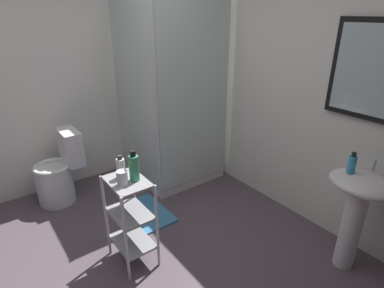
% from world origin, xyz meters
% --- Properties ---
extents(wall_back, '(4.20, 0.14, 2.50)m').
position_xyz_m(wall_back, '(0.01, 1.85, 1.25)').
color(wall_back, white).
rests_on(wall_back, ground_plane).
extents(wall_left, '(0.10, 4.20, 2.50)m').
position_xyz_m(wall_left, '(-1.85, 0.00, 1.25)').
color(wall_left, white).
rests_on(wall_left, ground_plane).
extents(shower_stall, '(0.92, 0.92, 2.00)m').
position_xyz_m(shower_stall, '(-1.20, 1.18, 0.46)').
color(shower_stall, white).
rests_on(shower_stall, ground_plane).
extents(pedestal_sink, '(0.46, 0.37, 0.81)m').
position_xyz_m(pedestal_sink, '(0.83, 1.52, 0.58)').
color(pedestal_sink, white).
rests_on(pedestal_sink, ground_plane).
extents(sink_faucet, '(0.03, 0.03, 0.10)m').
position_xyz_m(sink_faucet, '(0.83, 1.64, 0.86)').
color(sink_faucet, silver).
rests_on(sink_faucet, pedestal_sink).
extents(toilet, '(0.37, 0.49, 0.76)m').
position_xyz_m(toilet, '(-1.48, -0.02, 0.31)').
color(toilet, white).
rests_on(toilet, ground_plane).
extents(storage_cart, '(0.38, 0.28, 0.74)m').
position_xyz_m(storage_cart, '(-0.22, 0.19, 0.44)').
color(storage_cart, silver).
rests_on(storage_cart, ground_plane).
extents(hand_soap_bottle, '(0.06, 0.06, 0.16)m').
position_xyz_m(hand_soap_bottle, '(0.74, 1.49, 0.88)').
color(hand_soap_bottle, '#389ED1').
rests_on(hand_soap_bottle, pedestal_sink).
extents(lotion_bottle_white, '(0.06, 0.06, 0.18)m').
position_xyz_m(lotion_bottle_white, '(-0.30, 0.18, 0.82)').
color(lotion_bottle_white, white).
rests_on(lotion_bottle_white, storage_cart).
extents(body_wash_bottle_green, '(0.07, 0.07, 0.24)m').
position_xyz_m(body_wash_bottle_green, '(-0.20, 0.24, 0.84)').
color(body_wash_bottle_green, '#3C9264').
rests_on(body_wash_bottle_green, storage_cart).
extents(rinse_cup, '(0.08, 0.08, 0.11)m').
position_xyz_m(rinse_cup, '(-0.19, 0.14, 0.79)').
color(rinse_cup, silver).
rests_on(rinse_cup, storage_cart).
extents(bath_mat, '(0.60, 0.40, 0.02)m').
position_xyz_m(bath_mat, '(-0.72, 0.57, 0.01)').
color(bath_mat, teal).
rests_on(bath_mat, ground_plane).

